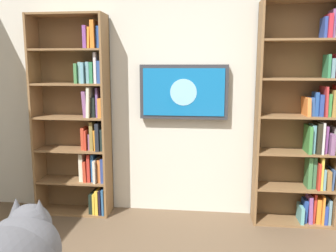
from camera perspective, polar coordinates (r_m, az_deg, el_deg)
The scene contains 4 objects.
wall_back at distance 3.58m, azimuth 2.26°, elevation 7.03°, with size 4.52×0.06×2.70m, color beige.
bookshelf_left at distance 3.55m, azimuth 21.52°, elevation 0.45°, with size 0.76×0.28×2.10m.
bookshelf_right at distance 3.66m, azimuth -13.94°, elevation 0.95°, with size 0.75×0.28×2.01m.
wall_mounted_tv at distance 3.50m, azimuth 2.56°, elevation 5.53°, with size 0.87×0.07×0.54m.
Camera 1 is at (-0.27, 1.33, 1.51)m, focal length 37.54 mm.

